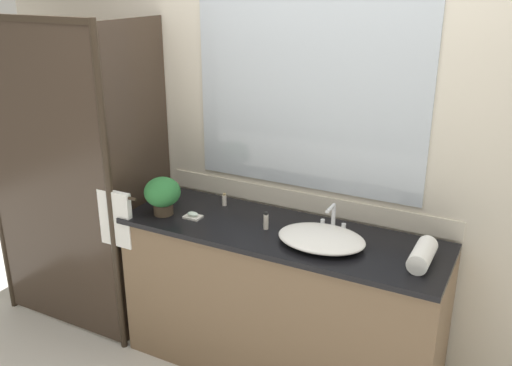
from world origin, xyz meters
TOP-DOWN VIEW (x-y plane):
  - wall_back_with_mirror at (0.00, 0.34)m, footprint 4.40×0.06m
  - vanity_cabinet at (0.00, 0.01)m, footprint 1.80×0.58m
  - shower_enclosure at (-1.27, -0.19)m, footprint 1.20×0.59m
  - sink_basin at (0.25, -0.05)m, footprint 0.46×0.35m
  - faucet at (0.25, 0.12)m, footprint 0.17×0.13m
  - potted_plant at (-0.70, -0.11)m, footprint 0.21×0.21m
  - soap_dish at (-0.52, -0.08)m, footprint 0.10×0.07m
  - amenity_bottle_shampoo at (-0.08, -0.02)m, footprint 0.03×0.03m
  - amenity_bottle_lotion at (-0.45, 0.16)m, footprint 0.03×0.03m
  - amenity_bottle_conditioner at (-0.80, 0.17)m, footprint 0.03×0.03m
  - rolled_towel_near_edge at (0.76, -0.03)m, footprint 0.10×0.25m

SIDE VIEW (x-z plane):
  - vanity_cabinet at x=0.00m, z-range 0.00..0.90m
  - soap_dish at x=-0.52m, z-range 0.90..0.93m
  - sink_basin at x=0.25m, z-range 0.90..0.96m
  - amenity_bottle_lotion at x=-0.45m, z-range 0.90..0.98m
  - amenity_bottle_conditioner at x=-0.80m, z-range 0.90..0.98m
  - amenity_bottle_shampoo at x=-0.08m, z-range 0.90..1.00m
  - rolled_towel_near_edge at x=0.76m, z-range 0.90..1.00m
  - faucet at x=0.25m, z-range 0.87..1.03m
  - shower_enclosure at x=-1.27m, z-range 0.02..2.02m
  - potted_plant at x=-0.70m, z-range 0.92..1.14m
  - wall_back_with_mirror at x=0.00m, z-range 0.01..2.61m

